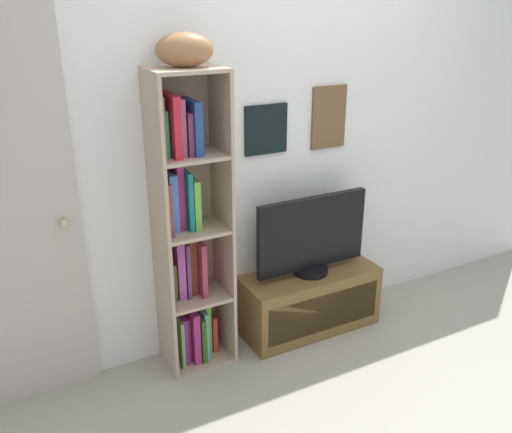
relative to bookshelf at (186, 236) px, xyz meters
name	(u,v)px	position (x,y,z in m)	size (l,w,h in m)	color
ground	(387,424)	(0.69, -0.98, -0.82)	(5.20, 5.20, 0.04)	#9B9588
back_wall	(281,147)	(0.69, 0.15, 0.39)	(4.80, 0.08, 2.37)	silver
bookshelf	(186,236)	(0.00, 0.00, 0.00)	(0.39, 0.30, 1.70)	tan
football	(184,50)	(0.03, -0.03, 0.99)	(0.28, 0.17, 0.17)	#8F633F
tv_stand	(309,300)	(0.80, -0.06, -0.59)	(0.89, 0.35, 0.40)	brown
television	(312,236)	(0.80, -0.06, -0.14)	(0.75, 0.22, 0.51)	black
door	(0,224)	(-0.91, 0.09, 0.22)	(0.75, 0.09, 2.03)	#B7A7A1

